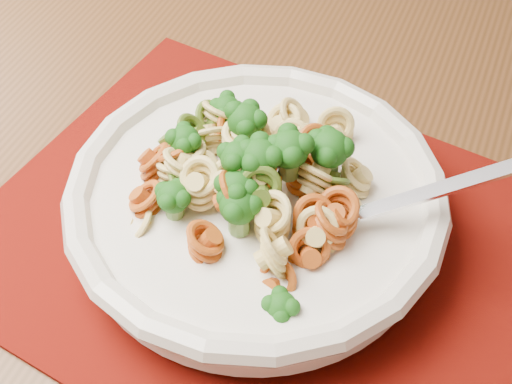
# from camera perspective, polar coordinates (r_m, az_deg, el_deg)

# --- Properties ---
(dining_table) EXTENTS (1.49, 1.09, 0.76)m
(dining_table) POSITION_cam_1_polar(r_m,az_deg,el_deg) (0.66, 7.65, -4.34)
(dining_table) COLOR #573218
(dining_table) RESTS_ON ground
(placemat) EXTENTS (0.50, 0.44, 0.00)m
(placemat) POSITION_cam_1_polar(r_m,az_deg,el_deg) (0.52, 1.31, -4.19)
(placemat) COLOR #620D04
(placemat) RESTS_ON dining_table
(pasta_bowl) EXTENTS (0.27, 0.27, 0.05)m
(pasta_bowl) POSITION_cam_1_polar(r_m,az_deg,el_deg) (0.51, 0.00, -0.70)
(pasta_bowl) COLOR silver
(pasta_bowl) RESTS_ON placemat
(pasta_broccoli_heap) EXTENTS (0.23, 0.23, 0.06)m
(pasta_broccoli_heap) POSITION_cam_1_polar(r_m,az_deg,el_deg) (0.49, 0.00, 0.46)
(pasta_broccoli_heap) COLOR tan
(pasta_broccoli_heap) RESTS_ON pasta_bowl
(fork) EXTENTS (0.18, 0.08, 0.08)m
(fork) POSITION_cam_1_polar(r_m,az_deg,el_deg) (0.48, 5.39, -2.66)
(fork) COLOR silver
(fork) RESTS_ON pasta_bowl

